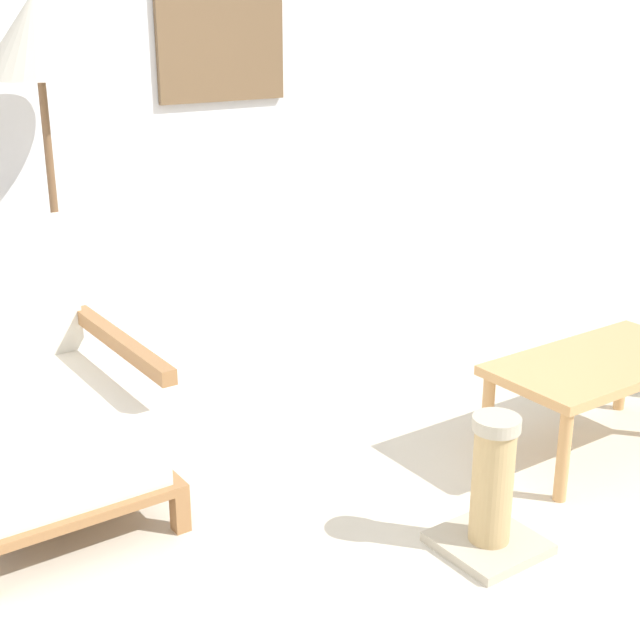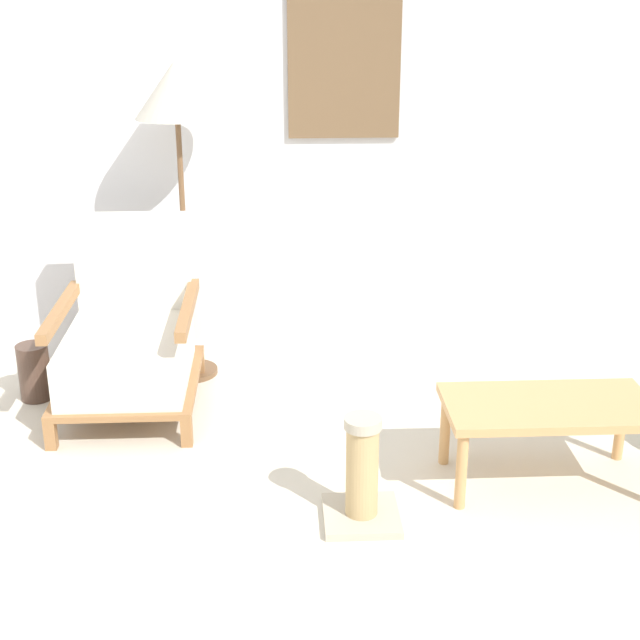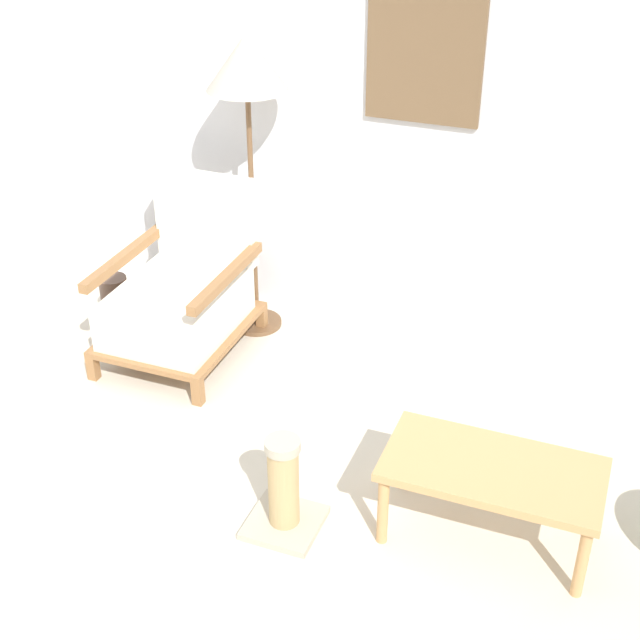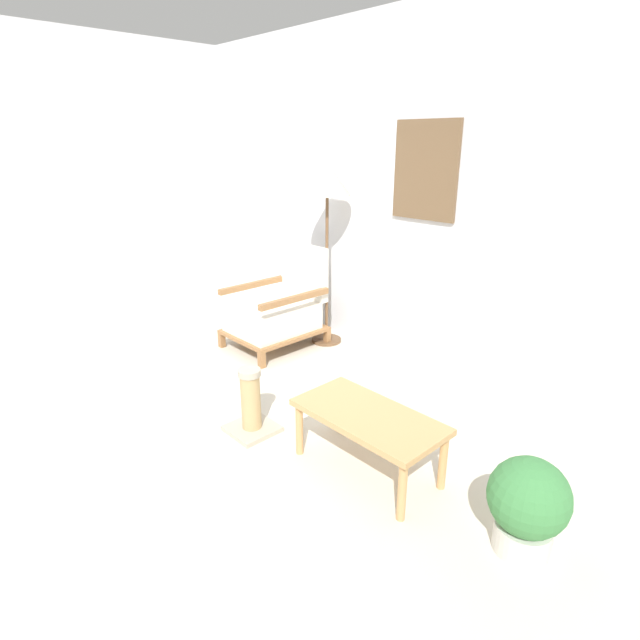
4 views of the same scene
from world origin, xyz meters
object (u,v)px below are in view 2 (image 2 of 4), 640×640
object	(u,v)px
armchair	(129,343)
vase	(34,372)
scratching_post	(362,480)
floor_lamp	(177,106)
coffee_table	(549,413)

from	to	relation	value
armchair	vase	bearing A→B (deg)	168.45
scratching_post	armchair	bearing A→B (deg)	134.46
armchair	floor_lamp	size ratio (longest dim) A/B	0.55
armchair	coffee_table	size ratio (longest dim) A/B	1.05
floor_lamp	vase	xyz separation A→B (m)	(-0.74, -0.26, -1.24)
coffee_table	vase	world-z (taller)	coffee_table
floor_lamp	armchair	bearing A→B (deg)	-124.75
armchair	vase	xyz separation A→B (m)	(-0.49, 0.10, -0.18)
armchair	coffee_table	world-z (taller)	armchair
coffee_table	scratching_post	world-z (taller)	scratching_post
coffee_table	vase	xyz separation A→B (m)	(-2.28, 0.90, -0.17)
vase	armchair	bearing A→B (deg)	-11.55
floor_lamp	coffee_table	world-z (taller)	floor_lamp
coffee_table	scratching_post	xyz separation A→B (m)	(-0.77, -0.24, -0.14)
coffee_table	scratching_post	distance (m)	0.82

